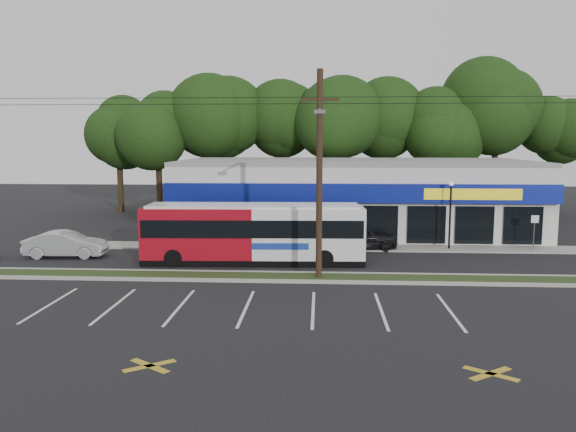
% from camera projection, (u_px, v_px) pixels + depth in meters
% --- Properties ---
extents(ground, '(120.00, 120.00, 0.00)m').
position_uv_depth(ground, '(255.00, 283.00, 26.51)').
color(ground, black).
rests_on(ground, ground).
extents(grass_strip, '(40.00, 1.60, 0.12)m').
position_uv_depth(grass_strip, '(257.00, 277.00, 27.49)').
color(grass_strip, '#263415').
rests_on(grass_strip, ground).
extents(curb_south, '(40.00, 0.25, 0.14)m').
position_uv_depth(curb_south, '(255.00, 281.00, 26.65)').
color(curb_south, '#9E9E93').
rests_on(curb_south, ground).
extents(curb_north, '(40.00, 0.25, 0.14)m').
position_uv_depth(curb_north, '(259.00, 273.00, 28.33)').
color(curb_north, '#9E9E93').
rests_on(curb_north, ground).
extents(sidewalk, '(32.00, 2.20, 0.10)m').
position_uv_depth(sidewalk, '(351.00, 248.00, 35.13)').
color(sidewalk, '#9E9E93').
rests_on(sidewalk, ground).
extents(strip_mall, '(25.00, 12.55, 5.30)m').
position_uv_depth(strip_mall, '(353.00, 196.00, 41.60)').
color(strip_mall, silver).
rests_on(strip_mall, ground).
extents(utility_pole, '(50.00, 2.77, 10.00)m').
position_uv_depth(utility_pole, '(316.00, 168.00, 26.55)').
color(utility_pole, black).
rests_on(utility_pole, ground).
extents(lamp_post, '(0.30, 0.30, 4.25)m').
position_uv_depth(lamp_post, '(450.00, 207.00, 34.24)').
color(lamp_post, black).
rests_on(lamp_post, ground).
extents(sign_post, '(0.45, 0.10, 2.23)m').
position_uv_depth(sign_post, '(534.00, 226.00, 33.88)').
color(sign_post, '#59595E').
rests_on(sign_post, ground).
extents(tree_line, '(46.76, 6.76, 11.83)m').
position_uv_depth(tree_line, '(331.00, 122.00, 50.90)').
color(tree_line, black).
rests_on(tree_line, ground).
extents(metrobus, '(12.17, 3.03, 3.25)m').
position_uv_depth(metrobus, '(254.00, 232.00, 30.77)').
color(metrobus, '#9F0C1A').
rests_on(metrobus, ground).
extents(car_dark, '(5.23, 2.93, 1.68)m').
position_uv_depth(car_dark, '(357.00, 236.00, 34.51)').
color(car_dark, black).
rests_on(car_dark, ground).
extents(car_silver, '(4.67, 1.91, 1.50)m').
position_uv_depth(car_silver, '(66.00, 244.00, 32.36)').
color(car_silver, '#A5A7AC').
rests_on(car_silver, ground).
extents(pedestrian_a, '(0.82, 0.72, 1.88)m').
position_uv_depth(pedestrian_a, '(310.00, 235.00, 34.34)').
color(pedestrian_a, white).
rests_on(pedestrian_a, ground).
extents(pedestrian_b, '(0.86, 0.73, 1.56)m').
position_uv_depth(pedestrian_b, '(353.00, 243.00, 32.65)').
color(pedestrian_b, beige).
rests_on(pedestrian_b, ground).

